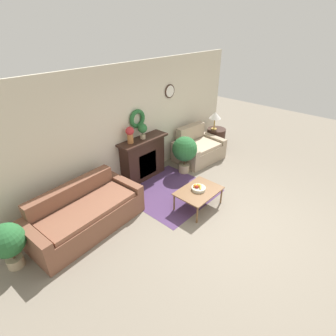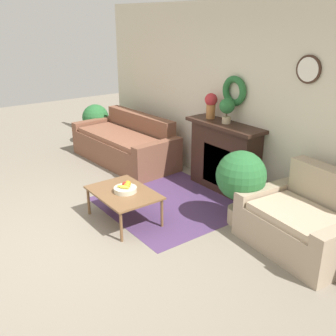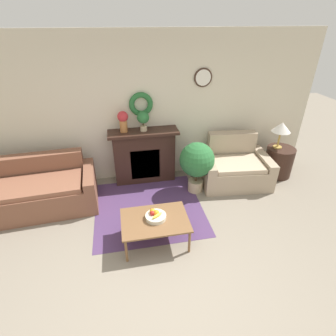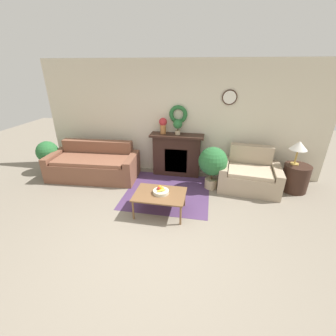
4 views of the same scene
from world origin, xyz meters
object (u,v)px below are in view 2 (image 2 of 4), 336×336
Objects in this scene: potted_plant_floor_by_loveseat at (241,178)px; fireplace at (224,157)px; couch_left at (126,145)px; coffee_table at (124,194)px; potted_plant_on_mantel at (227,108)px; potted_plant_floor_by_couch at (96,119)px; fruit_bowl at (126,188)px; loveseat_right at (304,223)px; vase_on_mantel_left at (211,104)px.

fireplace is at bearing 146.66° from potted_plant_floor_by_loveseat.
couch_left is 2.25m from coffee_table.
potted_plant_on_mantel is 3.38m from potted_plant_floor_by_couch.
potted_plant_floor_by_couch reaches higher than fruit_bowl.
coffee_table is 2.58× the size of potted_plant_on_mantel.
vase_on_mantel_left reaches higher than loveseat_right.
potted_plant_on_mantel is 0.44× the size of potted_plant_floor_by_couch.
fireplace is at bearing 11.27° from couch_left.
potted_plant_on_mantel reaches higher than coffee_table.
loveseat_right is 2.17m from fruit_bowl.
fireplace is 3.28m from potted_plant_floor_by_couch.
fruit_bowl is (1.94, -1.15, 0.14)m from couch_left.
fruit_bowl is 1.86m from potted_plant_on_mantel.
coffee_table is (1.92, -1.18, 0.06)m from couch_left.
fruit_bowl is (0.01, 0.03, 0.08)m from coffee_table.
vase_on_mantel_left is at bearing 179.07° from fireplace.
fireplace is at bearing 172.57° from loveseat_right.
coffee_table is at bearing -117.26° from fruit_bowl.
potted_plant_on_mantel reaches higher than fireplace.
fireplace is 1.76m from loveseat_right.
loveseat_right is 2.19m from coffee_table.
coffee_table is 0.08m from fruit_bowl.
vase_on_mantel_left reaches higher than potted_plant_floor_by_couch.
loveseat_right is 3.60× the size of vase_on_mantel_left.
fruit_bowl is 0.36× the size of potted_plant_floor_by_couch.
vase_on_mantel_left is at bearing 99.60° from coffee_table.
couch_left is 1.59× the size of loveseat_right.
fireplace reaches higher than fruit_bowl.
fireplace is 0.81m from vase_on_mantel_left.
coffee_table is at bearing -35.31° from couch_left.
couch_left is 2.25× the size of potted_plant_floor_by_loveseat.
fireplace reaches higher than potted_plant_floor_by_couch.
potted_plant_floor_by_loveseat is (4.12, -0.10, 0.10)m from potted_plant_floor_by_couch.
fireplace is at bearing 128.90° from potted_plant_on_mantel.
potted_plant_floor_by_loveseat reaches higher than couch_left.
potted_plant_on_mantel is at bearing 87.81° from coffee_table.
potted_plant_floor_by_loveseat is (0.86, -0.56, -0.65)m from potted_plant_on_mantel.
potted_plant_floor_by_loveseat is at bearing 50.71° from coffee_table.
potted_plant_floor_by_couch is at bearing -171.70° from fireplace.
fruit_bowl is at bearing -91.78° from potted_plant_on_mantel.
couch_left is at bearing -165.37° from potted_plant_on_mantel.
fruit_bowl is at bearing -34.59° from couch_left.
loveseat_right reaches higher than couch_left.
couch_left is at bearing -172.16° from loveseat_right.
fireplace is 2.06m from couch_left.
fireplace is 1.72m from coffee_table.
potted_plant_on_mantel reaches higher than fruit_bowl.
loveseat_right is 2.29m from vase_on_mantel_left.
coffee_table is at bearing -137.42° from loveseat_right.
fireplace reaches higher than couch_left.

